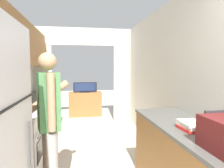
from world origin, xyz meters
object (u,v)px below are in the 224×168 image
person (49,124)px  book_stack (192,126)px  tv_cabinet (85,104)px  knife (28,106)px  television (85,87)px  range_oven (16,148)px

person → book_stack: (1.37, -0.45, 0.05)m
tv_cabinet → book_stack: bearing=-78.8°
knife → person: bearing=-44.6°
tv_cabinet → television: (0.00, -0.04, 0.51)m
book_stack → knife: (-1.83, 1.47, -0.03)m
person → knife: size_ratio=4.98×
book_stack → person: bearing=161.9°
person → tv_cabinet: 3.97m
range_oven → book_stack: range_oven is taller
person → tv_cabinet: (0.51, 3.90, -0.52)m
book_stack → television: bearing=101.3°
television → tv_cabinet: bearing=90.0°
range_oven → television: bearing=73.2°
range_oven → knife: size_ratio=3.13×
range_oven → television: size_ratio=1.48×
range_oven → tv_cabinet: bearing=73.4°
book_stack → tv_cabinet: 4.47m
tv_cabinet → person: bearing=-97.5°
range_oven → book_stack: size_ratio=3.78×
range_oven → person: (0.50, -0.50, 0.43)m
person → book_stack: 1.45m
book_stack → knife: size_ratio=0.83×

